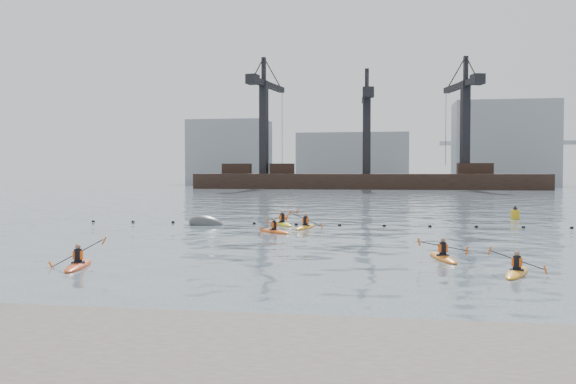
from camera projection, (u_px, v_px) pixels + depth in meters
name	position (u px, v px, depth m)	size (l,w,h in m)	color
ground	(256.00, 287.00, 19.52)	(400.00, 400.00, 0.00)	#384552
quay	(147.00, 384.00, 10.65)	(18.00, 7.12, 1.77)	#4C443D
float_line	(318.00, 225.00, 41.83)	(33.24, 0.73, 0.24)	black
barge_pier	(365.00, 180.00, 128.01)	(72.00, 19.30, 29.50)	black
skyline	(379.00, 151.00, 167.10)	(141.00, 28.00, 22.00)	gray
kayaker_0	(78.00, 264.00, 23.67)	(2.19, 3.23, 1.30)	red
kayaker_1	(517.00, 272.00, 22.00)	(1.97, 3.02, 1.06)	orange
kayaker_2	(274.00, 231.00, 36.98)	(2.59, 2.54, 1.09)	#F25916
kayaker_3	(305.00, 226.00, 39.71)	(2.35, 3.49, 1.29)	orange
kayaker_4	(443.00, 257.00, 25.75)	(2.15, 3.29, 1.04)	#D16613
kayaker_5	(282.00, 223.00, 42.04)	(2.26, 3.40, 1.20)	yellow
mooring_buoy	(207.00, 225.00, 42.08)	(2.50, 1.48, 1.25)	#3B3D40
nav_buoy	(515.00, 214.00, 47.16)	(0.67, 0.67, 1.21)	gold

